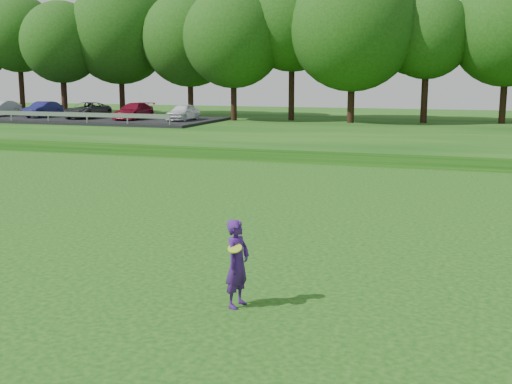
% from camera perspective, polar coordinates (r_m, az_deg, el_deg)
% --- Properties ---
extents(ground, '(140.00, 140.00, 0.00)m').
position_cam_1_polar(ground, '(11.77, -12.49, -9.89)').
color(ground, '#0D450D').
rests_on(ground, ground).
extents(berm, '(130.00, 30.00, 0.60)m').
position_cam_1_polar(berm, '(43.96, 10.95, 5.32)').
color(berm, '#0D450D').
rests_on(berm, ground).
extents(walking_path, '(130.00, 1.60, 0.04)m').
position_cam_1_polar(walking_path, '(30.25, 7.34, 2.68)').
color(walking_path, gray).
rests_on(walking_path, ground).
extents(treeline, '(104.00, 7.00, 15.00)m').
position_cam_1_polar(treeline, '(47.94, 11.95, 15.03)').
color(treeline, '#19420F').
rests_on(treeline, berm).
extents(parking_lot, '(24.00, 9.00, 1.38)m').
position_cam_1_polar(parking_lot, '(51.60, -16.45, 6.65)').
color(parking_lot, black).
rests_on(parking_lot, berm).
extents(woman, '(0.48, 0.63, 1.56)m').
position_cam_1_polar(woman, '(11.27, -1.67, -6.36)').
color(woman, '#401970').
rests_on(woman, ground).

